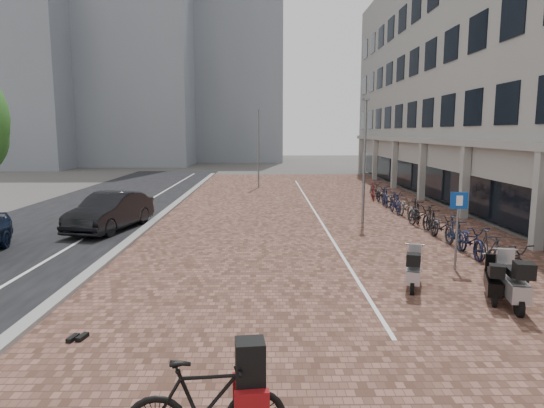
{
  "coord_description": "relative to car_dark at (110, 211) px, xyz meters",
  "views": [
    {
      "loc": [
        -0.25,
        -11.57,
        3.94
      ],
      "look_at": [
        0.0,
        6.0,
        1.3
      ],
      "focal_mm": 31.77,
      "sensor_mm": 36.0,
      "label": 1
    }
  ],
  "objects": [
    {
      "name": "shoes",
      "position": [
        2.68,
        -10.55,
        -0.71
      ],
      "size": [
        0.46,
        0.41,
        0.1
      ],
      "primitive_type": null,
      "rotation": [
        0.0,
        0.0,
        -0.22
      ],
      "color": "black",
      "rests_on": "ground"
    },
    {
      "name": "lamp_far",
      "position": [
        5.78,
        14.63,
        1.99
      ],
      "size": [
        0.12,
        0.12,
        5.49
      ],
      "primitive_type": "cylinder",
      "color": "slate",
      "rests_on": "ground"
    },
    {
      "name": "parking_sign",
      "position": [
        11.71,
        -5.95,
        0.75
      ],
      "size": [
        0.47,
        0.14,
        2.27
      ],
      "rotation": [
        0.0,
        0.0,
        -0.21
      ],
      "color": "slate",
      "rests_on": "ground"
    },
    {
      "name": "scooter_front",
      "position": [
        10.01,
        -7.53,
        -0.23
      ],
      "size": [
        0.95,
        1.62,
        1.06
      ],
      "primitive_type": null,
      "rotation": [
        0.0,
        0.0,
        -0.33
      ],
      "color": "#ADADB2",
      "rests_on": "ground"
    },
    {
      "name": "bike_row",
      "position": [
        12.75,
        1.38,
        -0.24
      ],
      "size": [
        1.15,
        18.11,
        1.05
      ],
      "color": "black",
      "rests_on": "ground"
    },
    {
      "name": "plaza_brick",
      "position": [
        8.51,
        4.33,
        -0.75
      ],
      "size": [
        14.5,
        42.0,
        0.04
      ],
      "primitive_type": "cube",
      "color": "brown",
      "rests_on": "ground"
    },
    {
      "name": "lane_line",
      "position": [
        -0.49,
        4.33,
        -0.73
      ],
      "size": [
        0.12,
        44.0,
        0.0
      ],
      "primitive_type": "cube",
      "color": "white",
      "rests_on": "street_asphalt"
    },
    {
      "name": "bg_towers",
      "position": [
        -7.83,
        41.27,
        13.21
      ],
      "size": [
        33.0,
        23.0,
        32.0
      ],
      "color": "gray",
      "rests_on": "ground"
    },
    {
      "name": "hero_bike",
      "position": [
        5.53,
        -13.73,
        -0.13
      ],
      "size": [
        2.05,
        0.78,
        1.42
      ],
      "rotation": [
        0.0,
        0.0,
        1.68
      ],
      "color": "black",
      "rests_on": "ground"
    },
    {
      "name": "ground",
      "position": [
        6.51,
        -7.67,
        -0.76
      ],
      "size": [
        140.0,
        140.0,
        0.0
      ],
      "primitive_type": "plane",
      "color": "#474442",
      "rests_on": "ground"
    },
    {
      "name": "street_asphalt",
      "position": [
        -2.49,
        4.33,
        -0.75
      ],
      "size": [
        8.0,
        50.0,
        0.03
      ],
      "primitive_type": "cube",
      "color": "black",
      "rests_on": "ground"
    },
    {
      "name": "scooter_back",
      "position": [
        11.83,
        -8.85,
        -0.14
      ],
      "size": [
        0.91,
        1.88,
        1.24
      ],
      "primitive_type": null,
      "rotation": [
        0.0,
        0.0,
        -0.2
      ],
      "color": "#A2A2A7",
      "rests_on": "ground"
    },
    {
      "name": "car_dark",
      "position": [
        0.0,
        0.0,
        0.0
      ],
      "size": [
        2.58,
        4.84,
        1.51
      ],
      "primitive_type": "imported",
      "rotation": [
        0.0,
        0.0,
        -0.22
      ],
      "color": "black",
      "rests_on": "ground"
    },
    {
      "name": "lamp_near",
      "position": [
        10.49,
        1.25,
        1.89
      ],
      "size": [
        0.12,
        0.12,
        5.3
      ],
      "primitive_type": "cylinder",
      "color": "gray",
      "rests_on": "ground"
    },
    {
      "name": "curb",
      "position": [
        1.41,
        4.33,
        -0.69
      ],
      "size": [
        0.35,
        42.0,
        0.14
      ],
      "primitive_type": "cube",
      "color": "gray",
      "rests_on": "ground"
    },
    {
      "name": "office_building",
      "position": [
        19.48,
        8.33,
        7.69
      ],
      "size": [
        8.4,
        40.0,
        15.0
      ],
      "color": "gray",
      "rests_on": "ground"
    },
    {
      "name": "parking_line",
      "position": [
        8.71,
        4.33,
        -0.72
      ],
      "size": [
        0.1,
        30.0,
        0.0
      ],
      "primitive_type": "cube",
      "color": "white",
      "rests_on": "plaza_brick"
    },
    {
      "name": "scooter_mid",
      "position": [
        11.62,
        -8.41,
        -0.25
      ],
      "size": [
        0.95,
        1.55,
        1.02
      ],
      "primitive_type": null,
      "rotation": [
        0.0,
        0.0,
        -0.35
      ],
      "color": "black",
      "rests_on": "ground"
    }
  ]
}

